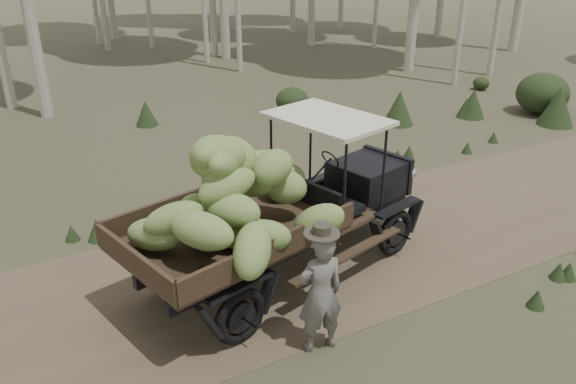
{
  "coord_description": "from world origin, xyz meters",
  "views": [
    {
      "loc": [
        -6.09,
        -7.01,
        5.01
      ],
      "look_at": [
        -2.38,
        -0.15,
        1.4
      ],
      "focal_mm": 35.0,
      "sensor_mm": 36.0,
      "label": 1
    }
  ],
  "objects": [
    {
      "name": "dirt_track",
      "position": [
        0.0,
        0.0,
        0.0
      ],
      "size": [
        70.0,
        4.0,
        0.01
      ],
      "primitive_type": "cube",
      "color": "brown",
      "rests_on": "ground"
    },
    {
      "name": "ground",
      "position": [
        0.0,
        0.0,
        0.0
      ],
      "size": [
        120.0,
        120.0,
        0.0
      ],
      "primitive_type": "plane",
      "color": "#473D2B",
      "rests_on": "ground"
    },
    {
      "name": "banana_truck",
      "position": [
        -2.94,
        -0.4,
        1.53
      ],
      "size": [
        5.54,
        3.34,
        2.71
      ],
      "rotation": [
        0.0,
        0.0,
        0.26
      ],
      "color": "black",
      "rests_on": "ground"
    },
    {
      "name": "farmer",
      "position": [
        -2.91,
        -2.0,
        0.87
      ],
      "size": [
        0.66,
        0.5,
        1.84
      ],
      "rotation": [
        0.0,
        0.0,
        3.02
      ],
      "color": "#5D5955",
      "rests_on": "ground"
    }
  ]
}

